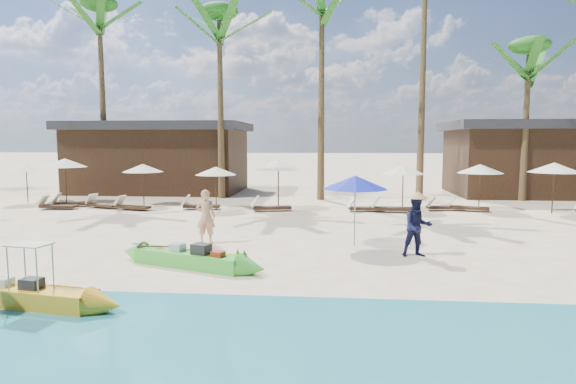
# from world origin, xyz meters

# --- Properties ---
(ground) EXTENTS (240.00, 240.00, 0.00)m
(ground) POSITION_xyz_m (0.00, 0.00, 0.00)
(ground) COLOR beige
(ground) RESTS_ON ground
(wet_sand_strip) EXTENTS (240.00, 4.50, 0.01)m
(wet_sand_strip) POSITION_xyz_m (0.00, -5.00, 0.00)
(wet_sand_strip) COLOR tan
(wet_sand_strip) RESTS_ON ground
(green_canoe) EXTENTS (4.65, 2.00, 0.62)m
(green_canoe) POSITION_xyz_m (-0.84, -0.36, 0.21)
(green_canoe) COLOR green
(green_canoe) RESTS_ON ground
(yellow_canoe) EXTENTS (4.66, 1.08, 1.22)m
(yellow_canoe) POSITION_xyz_m (-3.13, -3.46, 0.20)
(yellow_canoe) COLOR yellow
(yellow_canoe) RESTS_ON ground
(tourist) EXTENTS (0.63, 0.43, 1.67)m
(tourist) POSITION_xyz_m (-1.13, 2.40, 0.83)
(tourist) COLOR tan
(tourist) RESTS_ON ground
(vendor_green) EXTENTS (0.88, 0.73, 1.66)m
(vendor_green) POSITION_xyz_m (5.05, 1.26, 0.83)
(vendor_green) COLOR #141738
(vendor_green) RESTS_ON ground
(blue_umbrella) EXTENTS (1.98, 1.98, 2.13)m
(blue_umbrella) POSITION_xyz_m (3.41, 2.43, 1.92)
(blue_umbrella) COLOR #99999E
(blue_umbrella) RESTS_ON ground
(resort_parasol_2) EXTENTS (1.97, 1.97, 2.03)m
(resort_parasol_2) POSITION_xyz_m (-12.80, 11.29, 1.83)
(resort_parasol_2) COLOR #352515
(resort_parasol_2) RESTS_ON ground
(resort_parasol_3) EXTENTS (2.21, 2.21, 2.28)m
(resort_parasol_3) POSITION_xyz_m (-10.79, 11.40, 2.06)
(resort_parasol_3) COLOR #352515
(resort_parasol_3) RESTS_ON ground
(lounger_3_left) EXTENTS (1.82, 1.00, 0.59)m
(lounger_3_left) POSITION_xyz_m (-9.83, 10.06, 0.20)
(lounger_3_left) COLOR #352515
(lounger_3_left) RESTS_ON ground
(lounger_3_right) EXTENTS (1.74, 0.58, 0.59)m
(lounger_3_right) POSITION_xyz_m (-10.01, 9.16, 0.20)
(lounger_3_right) COLOR #352515
(lounger_3_right) RESTS_ON ground
(resort_parasol_4) EXTENTS (1.97, 1.97, 2.03)m
(resort_parasol_4) POSITION_xyz_m (-6.50, 10.92, 1.83)
(resort_parasol_4) COLOR #352515
(resort_parasol_4) RESTS_ON ground
(lounger_4_left) EXTENTS (1.76, 1.05, 0.57)m
(lounger_4_left) POSITION_xyz_m (-8.16, 9.78, 0.19)
(lounger_4_left) COLOR #352515
(lounger_4_left) RESTS_ON ground
(lounger_4_right) EXTENTS (1.77, 0.91, 0.57)m
(lounger_4_right) POSITION_xyz_m (-6.44, 9.21, 0.19)
(lounger_4_right) COLOR #352515
(lounger_4_right) RESTS_ON ground
(resort_parasol_5) EXTENTS (1.92, 1.92, 1.98)m
(resort_parasol_5) POSITION_xyz_m (-2.61, 9.88, 1.78)
(resort_parasol_5) COLOR #352515
(resort_parasol_5) RESTS_ON ground
(lounger_5_left) EXTENTS (1.81, 0.76, 0.60)m
(lounger_5_left) POSITION_xyz_m (-3.39, 9.70, 0.20)
(lounger_5_left) COLOR #352515
(lounger_5_left) RESTS_ON ground
(resort_parasol_6) EXTENTS (2.23, 2.23, 2.30)m
(resort_parasol_6) POSITION_xyz_m (0.29, 9.98, 2.07)
(resort_parasol_6) COLOR #352515
(resort_parasol_6) RESTS_ON ground
(lounger_6_left) EXTENTS (1.89, 0.93, 0.62)m
(lounger_6_left) POSITION_xyz_m (-0.07, 9.45, 0.21)
(lounger_6_left) COLOR #352515
(lounger_6_left) RESTS_ON ground
(lounger_6_right) EXTENTS (1.71, 0.72, 0.56)m
(lounger_6_right) POSITION_xyz_m (4.18, 9.72, 0.19)
(lounger_6_right) COLOR #352515
(lounger_6_right) RESTS_ON ground
(resort_parasol_7) EXTENTS (2.00, 2.00, 2.06)m
(resort_parasol_7) POSITION_xyz_m (5.98, 10.41, 1.86)
(resort_parasol_7) COLOR #352515
(resort_parasol_7) RESTS_ON ground
(lounger_7_left) EXTENTS (1.93, 0.68, 0.65)m
(lounger_7_left) POSITION_xyz_m (5.36, 9.60, 0.22)
(lounger_7_left) COLOR #352515
(lounger_7_left) RESTS_ON ground
(lounger_7_right) EXTENTS (1.75, 0.77, 0.57)m
(lounger_7_right) POSITION_xyz_m (7.78, 10.40, 0.19)
(lounger_7_right) COLOR #352515
(lounger_7_right) RESTS_ON ground
(resort_parasol_8) EXTENTS (2.04, 2.04, 2.10)m
(resort_parasol_8) POSITION_xyz_m (9.47, 10.64, 1.90)
(resort_parasol_8) COLOR #352515
(resort_parasol_8) RESTS_ON ground
(lounger_8_left) EXTENTS (1.84, 1.03, 0.60)m
(lounger_8_left) POSITION_xyz_m (8.82, 10.28, 0.20)
(lounger_8_left) COLOR #352515
(lounger_8_left) RESTS_ON ground
(resort_parasol_9) EXTENTS (2.16, 2.16, 2.23)m
(resort_parasol_9) POSITION_xyz_m (12.33, 9.83, 2.01)
(resort_parasol_9) COLOR #352515
(resort_parasol_9) RESTS_ON ground
(palm_2) EXTENTS (2.08, 2.08, 11.33)m
(palm_2) POSITION_xyz_m (-10.45, 15.08, 9.18)
(palm_2) COLOR brown
(palm_2) RESTS_ON ground
(palm_3) EXTENTS (2.08, 2.08, 10.52)m
(palm_3) POSITION_xyz_m (-3.36, 14.27, 8.58)
(palm_3) COLOR brown
(palm_3) RESTS_ON ground
(palm_4) EXTENTS (2.08, 2.08, 11.70)m
(palm_4) POSITION_xyz_m (2.15, 14.01, 9.45)
(palm_4) COLOR brown
(palm_4) RESTS_ON ground
(palm_6) EXTENTS (2.08, 2.08, 8.51)m
(palm_6) POSITION_xyz_m (12.84, 14.52, 7.05)
(palm_6) COLOR brown
(palm_6) RESTS_ON ground
(pavilion_west) EXTENTS (10.80, 6.60, 4.30)m
(pavilion_west) POSITION_xyz_m (-8.00, 17.50, 2.19)
(pavilion_west) COLOR #352515
(pavilion_west) RESTS_ON ground
(pavilion_east) EXTENTS (8.80, 6.60, 4.30)m
(pavilion_east) POSITION_xyz_m (14.00, 17.50, 2.20)
(pavilion_east) COLOR #352515
(pavilion_east) RESTS_ON ground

